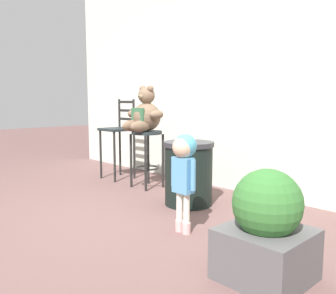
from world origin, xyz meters
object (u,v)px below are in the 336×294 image
(teddy_bear, at_px, (145,115))
(child_walking, at_px, (184,162))
(bar_chair_empty, at_px, (119,133))
(trash_bin, at_px, (189,173))
(bar_stool_with_teddy, at_px, (147,147))
(planter_with_shrub, at_px, (266,230))

(teddy_bear, bearing_deg, child_walking, -28.79)
(child_walking, relative_size, bar_chair_empty, 0.74)
(teddy_bear, height_order, trash_bin, teddy_bear)
(bar_stool_with_teddy, height_order, planter_with_shrub, bar_stool_with_teddy)
(bar_stool_with_teddy, bearing_deg, planter_with_shrub, -23.70)
(child_walking, bearing_deg, teddy_bear, -143.16)
(trash_bin, distance_m, planter_with_shrub, 1.70)
(child_walking, bearing_deg, bar_stool_with_teddy, -144.04)
(bar_chair_empty, bearing_deg, planter_with_shrub, -19.84)
(teddy_bear, bearing_deg, planter_with_shrub, -23.11)
(teddy_bear, bearing_deg, bar_chair_empty, 172.11)
(bar_stool_with_teddy, bearing_deg, trash_bin, -11.36)
(bar_stool_with_teddy, relative_size, planter_with_shrub, 1.04)
(child_walking, relative_size, trash_bin, 1.23)
(bar_chair_empty, bearing_deg, trash_bin, -8.83)
(bar_chair_empty, height_order, planter_with_shrub, bar_chair_empty)
(bar_stool_with_teddy, height_order, trash_bin, bar_stool_with_teddy)
(child_walking, distance_m, planter_with_shrub, 0.99)
(trash_bin, xyz_separation_m, bar_chair_empty, (-1.61, 0.25, 0.31))
(trash_bin, distance_m, bar_chair_empty, 1.66)
(trash_bin, bearing_deg, bar_stool_with_teddy, 168.64)
(bar_stool_with_teddy, distance_m, child_walking, 1.68)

